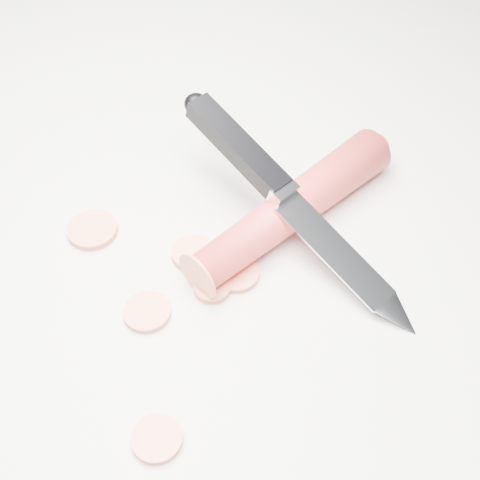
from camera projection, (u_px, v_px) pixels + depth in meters
The scene contains 9 objects.
ground at pixel (202, 256), 0.54m from camera, with size 2.40×2.40×0.00m, color beige.
carrot at pixel (292, 208), 0.54m from camera, with size 0.04×0.04×0.20m, color red.
carrot_slice_0 at pixel (157, 439), 0.43m from camera, with size 0.03×0.03×0.01m, color #E37050.
carrot_slice_1 at pixel (147, 312), 0.50m from camera, with size 0.04×0.04×0.01m, color #E37050.
carrot_slice_2 at pixel (212, 287), 0.51m from camera, with size 0.03×0.03×0.01m, color #E37050.
carrot_slice_3 at pixel (193, 254), 0.53m from camera, with size 0.03×0.03×0.01m, color #E37050.
carrot_slice_4 at pixel (236, 273), 0.52m from camera, with size 0.04×0.04×0.01m, color #E37050.
carrot_slice_5 at pixel (92, 230), 0.55m from camera, with size 0.04×0.04×0.01m, color #E37050.
kitchen_knife at pixel (297, 204), 0.52m from camera, with size 0.25×0.10×0.08m, color silver, non-canonical shape.
Camera 1 is at (0.20, -0.27, 0.42)m, focal length 50.00 mm.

